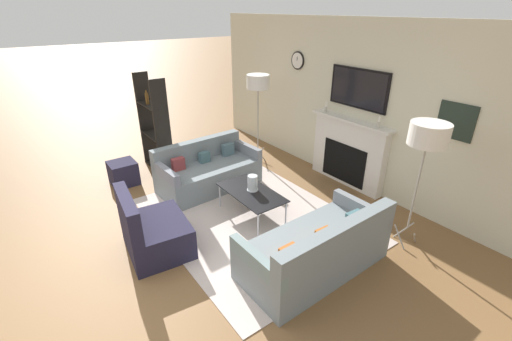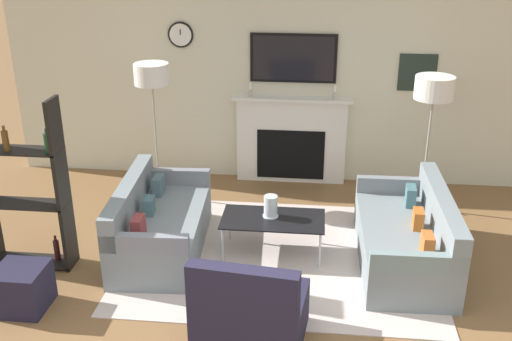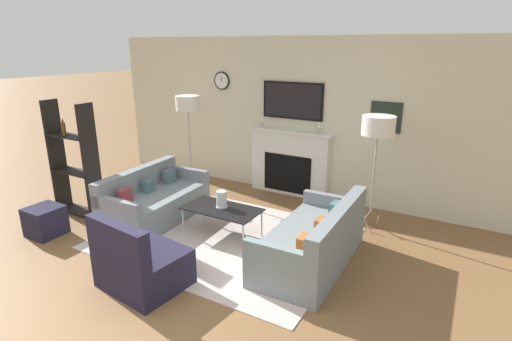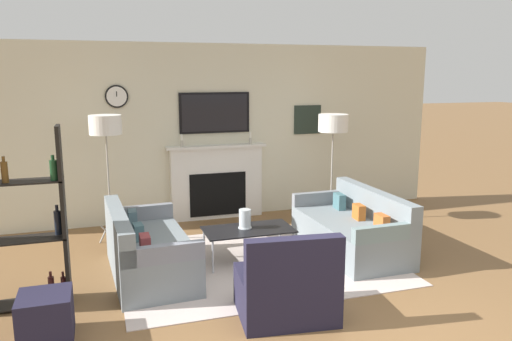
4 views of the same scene
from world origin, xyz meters
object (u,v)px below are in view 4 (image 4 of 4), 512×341
(couch_left, at_px, (147,252))
(armchair, at_px, (287,289))
(floor_lamp_left, at_px, (105,127))
(floor_lamp_right, at_px, (333,124))
(couch_right, at_px, (353,230))
(shelf_unit, at_px, (21,225))
(coffee_table, at_px, (248,231))
(hurricane_candle, at_px, (245,220))
(ottoman, at_px, (46,317))

(couch_left, relative_size, armchair, 1.80)
(floor_lamp_left, xyz_separation_m, floor_lamp_right, (3.27, 0.00, -0.07))
(couch_left, bearing_deg, couch_right, 0.07)
(couch_right, bearing_deg, shelf_unit, -173.84)
(floor_lamp_right, bearing_deg, coffee_table, -143.63)
(couch_right, bearing_deg, floor_lamp_right, 75.53)
(hurricane_candle, relative_size, ottoman, 0.53)
(couch_left, height_order, floor_lamp_left, floor_lamp_left)
(couch_left, distance_m, coffee_table, 1.22)
(floor_lamp_left, bearing_deg, floor_lamp_right, 0.00)
(armchair, bearing_deg, hurricane_candle, 88.43)
(armchair, distance_m, hurricane_candle, 1.52)
(floor_lamp_left, height_order, floor_lamp_right, floor_lamp_left)
(couch_right, bearing_deg, ottoman, -162.05)
(couch_left, xyz_separation_m, ottoman, (-0.96, -1.15, -0.08))
(armchair, relative_size, hurricane_candle, 4.10)
(hurricane_candle, bearing_deg, armchair, -91.57)
(couch_right, height_order, hurricane_candle, couch_right)
(couch_left, xyz_separation_m, armchair, (1.14, -1.40, 0.00))
(floor_lamp_left, distance_m, floor_lamp_right, 3.27)
(armchair, distance_m, floor_lamp_right, 3.48)
(couch_left, relative_size, floor_lamp_right, 1.03)
(armchair, relative_size, ottoman, 2.18)
(couch_left, height_order, floor_lamp_right, floor_lamp_right)
(floor_lamp_left, bearing_deg, hurricane_candle, -38.66)
(floor_lamp_left, height_order, ottoman, floor_lamp_left)
(shelf_unit, bearing_deg, ottoman, -72.76)
(couch_right, relative_size, shelf_unit, 1.01)
(armchair, distance_m, ottoman, 2.12)
(armchair, xyz_separation_m, floor_lamp_right, (1.79, 2.72, 1.22))
(ottoman, bearing_deg, coffee_table, 28.94)
(couch_right, height_order, coffee_table, couch_right)
(couch_left, distance_m, armchair, 1.81)
(floor_lamp_right, bearing_deg, armchair, -123.30)
(hurricane_candle, xyz_separation_m, shelf_unit, (-2.37, -0.50, 0.31))
(couch_right, relative_size, ottoman, 4.08)
(couch_left, bearing_deg, floor_lamp_left, 104.62)
(armchair, relative_size, floor_lamp_left, 0.55)
(couch_right, bearing_deg, floor_lamp_left, 155.84)
(floor_lamp_right, bearing_deg, ottoman, -147.62)
(floor_lamp_left, relative_size, ottoman, 3.95)
(couch_left, height_order, armchair, armchair)
(couch_left, relative_size, hurricane_candle, 7.39)
(hurricane_candle, height_order, shelf_unit, shelf_unit)
(couch_left, height_order, shelf_unit, shelf_unit)
(couch_left, bearing_deg, hurricane_candle, 4.76)
(floor_lamp_left, relative_size, floor_lamp_right, 1.04)
(hurricane_candle, relative_size, floor_lamp_right, 0.14)
(couch_left, xyz_separation_m, hurricane_candle, (1.18, 0.10, 0.24))
(coffee_table, relative_size, hurricane_candle, 4.62)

